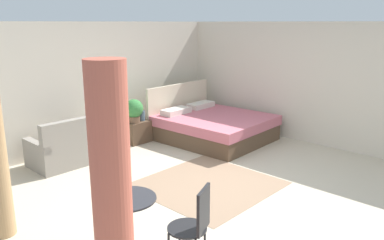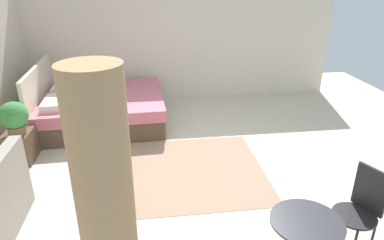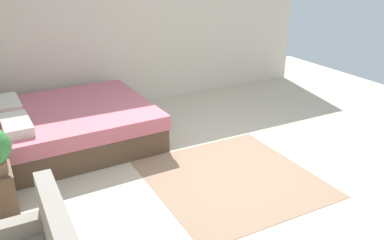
{
  "view_description": "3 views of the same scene",
  "coord_description": "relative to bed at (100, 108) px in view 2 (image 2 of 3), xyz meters",
  "views": [
    {
      "loc": [
        -4.35,
        -3.51,
        2.49
      ],
      "look_at": [
        0.21,
        0.76,
        0.9
      ],
      "focal_mm": 35.88,
      "sensor_mm": 36.0,
      "label": 1
    },
    {
      "loc": [
        -4.23,
        0.77,
        2.58
      ],
      "look_at": [
        0.07,
        0.19,
        0.72
      ],
      "focal_mm": 31.9,
      "sensor_mm": 36.0,
      "label": 2
    },
    {
      "loc": [
        -3.59,
        2.57,
        2.5
      ],
      "look_at": [
        0.4,
        0.45,
        0.65
      ],
      "focal_mm": 37.48,
      "sensor_mm": 36.0,
      "label": 3
    }
  ],
  "objects": [
    {
      "name": "area_rug",
      "position": [
        -1.92,
        -1.52,
        -0.29
      ],
      "size": [
        1.96,
        1.9,
        0.01
      ],
      "primitive_type": "cube",
      "color": "#93755B",
      "rests_on": "ground"
    },
    {
      "name": "wall_right",
      "position": [
        1.27,
        -1.68,
        0.96
      ],
      "size": [
        0.12,
        6.58,
        2.51
      ],
      "primitive_type": "cube",
      "color": "beige",
      "rests_on": "ground"
    },
    {
      "name": "cafe_chair_near_window",
      "position": [
        -3.66,
        -2.86,
        0.27
      ],
      "size": [
        0.53,
        0.53,
        0.94
      ],
      "color": "black",
      "rests_on": "ground"
    },
    {
      "name": "vase",
      "position": [
        -1.15,
        0.99,
        0.28
      ],
      "size": [
        0.12,
        0.12,
        0.22
      ],
      "color": "slate",
      "rests_on": "nightstand"
    },
    {
      "name": "bed",
      "position": [
        0.0,
        0.0,
        0.0
      ],
      "size": [
        2.05,
        2.25,
        1.12
      ],
      "color": "brown",
      "rests_on": "ground"
    },
    {
      "name": "ground_plane",
      "position": [
        -1.84,
        -1.68,
        -0.31
      ],
      "size": [
        9.24,
        9.58,
        0.02
      ],
      "primitive_type": "cube",
      "color": "beige"
    },
    {
      "name": "nightstand",
      "position": [
        -1.27,
        1.02,
        -0.06
      ],
      "size": [
        0.53,
        0.37,
        0.46
      ],
      "color": "brown",
      "rests_on": "ground"
    },
    {
      "name": "potted_plant",
      "position": [
        -1.37,
        0.98,
        0.44
      ],
      "size": [
        0.39,
        0.39,
        0.49
      ],
      "color": "brown",
      "rests_on": "nightstand"
    }
  ]
}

